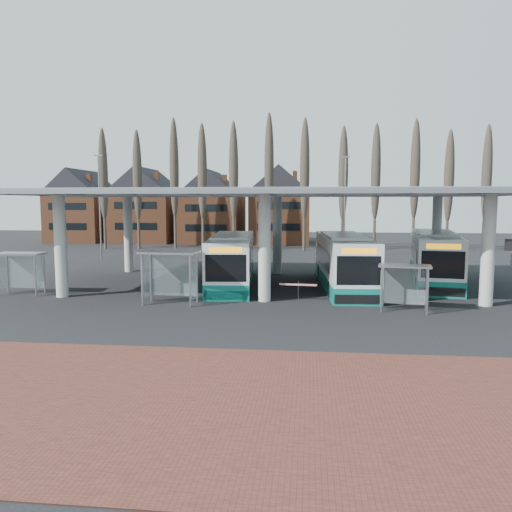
# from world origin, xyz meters

# --- Properties ---
(ground) EXTENTS (140.00, 140.00, 0.00)m
(ground) POSITION_xyz_m (0.00, 0.00, 0.00)
(ground) COLOR black
(ground) RESTS_ON ground
(brick_strip) EXTENTS (70.00, 10.00, 0.03)m
(brick_strip) POSITION_xyz_m (0.00, -12.00, 0.01)
(brick_strip) COLOR brown
(brick_strip) RESTS_ON ground
(station_canopy) EXTENTS (32.00, 16.00, 6.34)m
(station_canopy) POSITION_xyz_m (0.00, 8.00, 5.68)
(station_canopy) COLOR silver
(station_canopy) RESTS_ON ground
(poplar_row) EXTENTS (45.10, 1.10, 14.50)m
(poplar_row) POSITION_xyz_m (0.00, 33.00, 8.78)
(poplar_row) COLOR #473D33
(poplar_row) RESTS_ON ground
(townhouse_row) EXTENTS (36.80, 10.30, 12.25)m
(townhouse_row) POSITION_xyz_m (-15.75, 44.00, 5.94)
(townhouse_row) COLOR brown
(townhouse_row) RESTS_ON ground
(lamp_post_a) EXTENTS (0.80, 0.16, 10.17)m
(lamp_post_a) POSITION_xyz_m (-18.00, 22.00, 5.34)
(lamp_post_a) COLOR slate
(lamp_post_a) RESTS_ON ground
(lamp_post_b) EXTENTS (0.80, 0.16, 10.17)m
(lamp_post_b) POSITION_xyz_m (6.00, 26.00, 5.34)
(lamp_post_b) COLOR slate
(lamp_post_b) RESTS_ON ground
(bus_1) EXTENTS (3.80, 12.53, 3.43)m
(bus_1) POSITION_xyz_m (-2.73, 8.26, 1.62)
(bus_1) COLOR silver
(bus_1) RESTS_ON ground
(bus_2) EXTENTS (3.47, 12.70, 3.49)m
(bus_2) POSITION_xyz_m (4.73, 7.93, 1.64)
(bus_2) COLOR silver
(bus_2) RESTS_ON ground
(bus_3) EXTENTS (4.72, 13.04, 3.55)m
(bus_3) POSITION_xyz_m (11.21, 10.78, 1.67)
(bus_3) COLOR silver
(bus_3) RESTS_ON ground
(shelter_0) EXTENTS (2.79, 1.48, 2.54)m
(shelter_0) POSITION_xyz_m (-14.85, 3.13, 1.85)
(shelter_0) COLOR gray
(shelter_0) RESTS_ON ground
(shelter_1) EXTENTS (3.22, 1.75, 2.91)m
(shelter_1) POSITION_xyz_m (-5.07, 1.32, 2.12)
(shelter_1) COLOR gray
(shelter_1) RESTS_ON ground
(shelter_2) EXTENTS (2.76, 1.70, 2.39)m
(shelter_2) POSITION_xyz_m (7.34, 0.69, 1.74)
(shelter_2) COLOR gray
(shelter_2) RESTS_ON ground
(barrier) EXTENTS (2.13, 0.66, 1.06)m
(barrier) POSITION_xyz_m (1.88, 2.92, 0.83)
(barrier) COLOR black
(barrier) RESTS_ON ground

